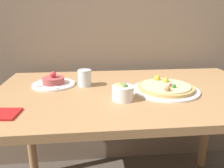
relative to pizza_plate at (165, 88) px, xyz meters
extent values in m
cube|color=#AD7F51|center=(-0.16, 0.04, -0.03)|extent=(1.44, 0.84, 0.03)
cylinder|color=#AD7F51|center=(-0.82, 0.39, -0.43)|extent=(0.06, 0.06, 0.76)
cylinder|color=#AD7F51|center=(0.49, 0.39, -0.43)|extent=(0.06, 0.06, 0.76)
cylinder|color=white|center=(0.00, 0.00, -0.01)|extent=(0.34, 0.34, 0.01)
cylinder|color=tan|center=(0.00, 0.00, 0.00)|extent=(0.29, 0.29, 0.02)
cylinder|color=beige|center=(0.00, 0.00, 0.01)|extent=(0.25, 0.25, 0.01)
sphere|color=#B22D23|center=(0.02, -0.03, 0.02)|extent=(0.02, 0.02, 0.02)
sphere|color=gold|center=(0.02, 0.05, 0.03)|extent=(0.03, 0.03, 0.03)
sphere|color=gold|center=(-0.02, 0.09, 0.03)|extent=(0.03, 0.03, 0.03)
sphere|color=#997047|center=(-0.02, -0.09, 0.03)|extent=(0.03, 0.03, 0.03)
sphere|color=#387F33|center=(0.02, -0.05, 0.02)|extent=(0.02, 0.02, 0.02)
cylinder|color=white|center=(-0.59, 0.16, -0.01)|extent=(0.23, 0.23, 0.01)
cylinder|color=#A84747|center=(-0.59, 0.16, 0.01)|extent=(0.12, 0.12, 0.03)
sphere|color=#E0384C|center=(-0.59, 0.16, 0.05)|extent=(0.03, 0.03, 0.03)
cube|color=white|center=(-0.50, 0.16, 0.00)|extent=(0.04, 0.02, 0.01)
cube|color=white|center=(-0.56, 0.24, 0.00)|extent=(0.03, 0.04, 0.01)
cube|color=white|center=(-0.66, 0.21, 0.00)|extent=(0.04, 0.04, 0.01)
cube|color=white|center=(-0.66, 0.10, 0.00)|extent=(0.04, 0.04, 0.01)
cube|color=white|center=(-0.56, 0.07, 0.00)|extent=(0.03, 0.04, 0.01)
cylinder|color=white|center=(-0.24, -0.10, 0.02)|extent=(0.10, 0.10, 0.07)
sphere|color=#B7BC70|center=(-0.25, -0.11, 0.05)|extent=(0.03, 0.03, 0.03)
sphere|color=#8EA34C|center=(-0.25, -0.09, 0.05)|extent=(0.04, 0.04, 0.04)
sphere|color=#668E42|center=(-0.23, -0.10, 0.05)|extent=(0.04, 0.04, 0.04)
cylinder|color=silver|center=(-0.41, 0.13, 0.03)|extent=(0.07, 0.07, 0.09)
camera|label=1|loc=(-0.38, -1.03, 0.36)|focal=35.00mm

